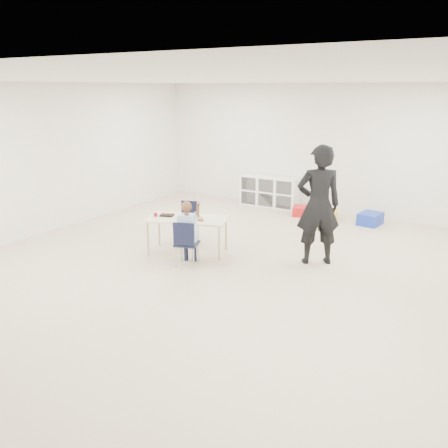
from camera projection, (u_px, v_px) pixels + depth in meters
The scene contains 16 objects.
room at pixel (217, 183), 6.71m from camera, with size 9.00×9.02×2.80m.
table at pixel (188, 235), 7.97m from camera, with size 1.47×1.06×0.61m.
chair_near at pixel (187, 243), 7.40m from camera, with size 0.35×0.33×0.73m, color black, non-canonical shape.
chair_far at pixel (188, 223), 8.50m from camera, with size 0.35×0.33×0.73m, color black, non-canonical shape.
child at pixel (187, 230), 7.34m from camera, with size 0.49×0.49×1.15m, color #B0CEEF, non-canonical shape.
lunch_tray_near at pixel (192, 217), 7.90m from camera, with size 0.22×0.16×0.03m, color black.
lunch_tray_far at pixel (167, 215), 8.00m from camera, with size 0.22×0.16×0.03m, color black.
milk_carton at pixel (185, 217), 7.74m from camera, with size 0.07×0.07×0.10m, color white.
bread_roll at pixel (200, 219), 7.72m from camera, with size 0.09×0.09×0.07m, color tan.
apple_near at pixel (183, 215), 7.94m from camera, with size 0.07×0.07×0.07m, color maroon.
apple_far at pixel (156, 215), 7.95m from camera, with size 0.07×0.07×0.07m, color maroon.
cubby_shelf at pixel (269, 191), 11.12m from camera, with size 1.40×0.40×0.70m, color white.
adult at pixel (318, 205), 7.34m from camera, with size 0.69×0.45×1.89m, color black.
bin_red at pixel (301, 211), 10.36m from camera, with size 0.32×0.42×0.20m, color #B61215.
bin_yellow at pixel (329, 215), 10.02m from camera, with size 0.33×0.42×0.21m, color yellow.
bin_blue at pixel (370, 219), 9.66m from camera, with size 0.39×0.50×0.24m, color #152EA3.
Camera 1 is at (3.47, -5.63, 2.70)m, focal length 38.00 mm.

